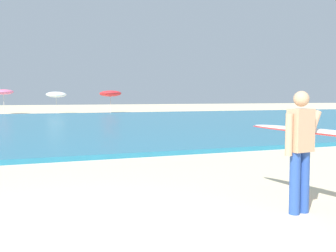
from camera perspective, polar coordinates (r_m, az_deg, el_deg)
The scene contains 6 objects.
ground_plane at distance 4.87m, azimuth -12.71°, elevation -15.78°, with size 160.00×160.00×0.00m, color beige.
sea at distance 24.52m, azimuth -20.06°, elevation 0.18°, with size 120.00×28.00×0.14m, color teal.
surfer_with_board at distance 6.19m, azimuth 19.58°, elevation -1.81°, with size 1.16×3.02×1.73m.
beach_umbrella_2 at distance 41.69m, azimuth -22.00°, elevation 4.44°, with size 1.81×1.83×2.37m.
beach_umbrella_3 at distance 40.81m, azimuth -15.36°, elevation 4.26°, with size 1.92×1.96×2.21m.
beach_umbrella_4 at distance 42.14m, azimuth -8.05°, elevation 4.52°, with size 2.23×2.26×2.34m.
Camera 1 is at (-0.70, -4.53, 1.65)m, focal length 43.60 mm.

